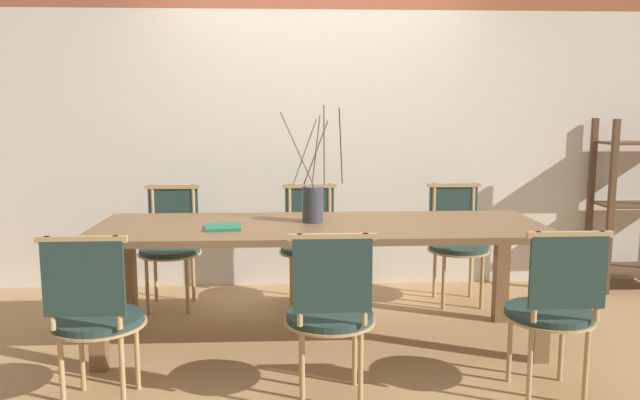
{
  "coord_description": "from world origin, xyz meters",
  "views": [
    {
      "loc": [
        -0.18,
        -3.75,
        1.47
      ],
      "look_at": [
        0.0,
        0.0,
        0.91
      ],
      "focal_mm": 35.0,
      "sensor_mm": 36.0,
      "label": 1
    }
  ],
  "objects_px": {
    "chair_near_center": "(553,306)",
    "book_stack": "(223,227)",
    "dining_table": "(320,239)",
    "vase_centerpiece": "(313,202)",
    "chair_far_center": "(457,239)"
  },
  "relations": [
    {
      "from": "dining_table",
      "to": "chair_far_center",
      "type": "bearing_deg",
      "value": 36.74
    },
    {
      "from": "vase_centerpiece",
      "to": "chair_far_center",
      "type": "bearing_deg",
      "value": 33.02
    },
    {
      "from": "dining_table",
      "to": "chair_far_center",
      "type": "height_order",
      "value": "chair_far_center"
    },
    {
      "from": "chair_far_center",
      "to": "book_stack",
      "type": "relative_size",
      "value": 3.96
    },
    {
      "from": "dining_table",
      "to": "chair_near_center",
      "type": "bearing_deg",
      "value": -35.29
    },
    {
      "from": "dining_table",
      "to": "vase_centerpiece",
      "type": "distance_m",
      "value": 0.24
    },
    {
      "from": "chair_far_center",
      "to": "vase_centerpiece",
      "type": "bearing_deg",
      "value": 33.02
    },
    {
      "from": "dining_table",
      "to": "chair_near_center",
      "type": "height_order",
      "value": "chair_near_center"
    },
    {
      "from": "chair_far_center",
      "to": "vase_centerpiece",
      "type": "relative_size",
      "value": 1.23
    },
    {
      "from": "chair_near_center",
      "to": "vase_centerpiece",
      "type": "xyz_separation_m",
      "value": [
        -1.17,
        0.88,
        0.41
      ]
    },
    {
      "from": "chair_far_center",
      "to": "book_stack",
      "type": "distance_m",
      "value": 1.91
    },
    {
      "from": "chair_near_center",
      "to": "book_stack",
      "type": "distance_m",
      "value": 1.87
    },
    {
      "from": "dining_table",
      "to": "chair_near_center",
      "type": "xyz_separation_m",
      "value": [
        1.13,
        -0.8,
        -0.18
      ]
    },
    {
      "from": "chair_near_center",
      "to": "book_stack",
      "type": "xyz_separation_m",
      "value": [
        -1.71,
        0.69,
        0.29
      ]
    },
    {
      "from": "dining_table",
      "to": "book_stack",
      "type": "xyz_separation_m",
      "value": [
        -0.58,
        -0.11,
        0.1
      ]
    }
  ]
}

